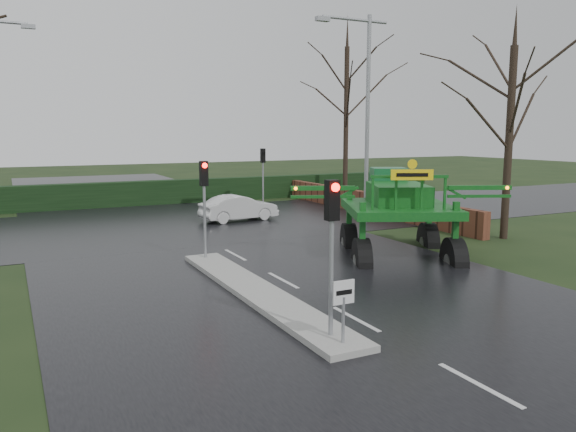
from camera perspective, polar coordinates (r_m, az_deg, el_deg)
name	(u,v)px	position (r m, az deg, el deg)	size (l,w,h in m)	color
ground	(355,320)	(13.93, 6.85, -10.42)	(140.00, 140.00, 0.00)	black
road_main	(217,246)	(22.65, -7.23, -3.00)	(14.00, 80.00, 0.02)	black
road_cross	(176,224)	(28.30, -11.28, -0.78)	(80.00, 12.00, 0.02)	black
median_island	(257,292)	(15.83, -3.19, -7.70)	(1.20, 10.00, 0.16)	gray
hedge_row	(141,193)	(35.91, -14.71, 2.25)	(44.00, 0.90, 1.50)	black
brick_wall	(355,200)	(32.55, 6.81, 1.58)	(0.40, 20.00, 1.20)	#592D1E
keep_left_sign	(343,301)	(11.73, 5.66, -8.62)	(0.50, 0.07, 1.35)	gray
traffic_signal_near	(332,224)	(11.79, 4.49, -0.86)	(0.26, 0.33, 3.52)	gray
traffic_signal_mid	(204,188)	(19.50, -8.52, 2.80)	(0.26, 0.33, 3.52)	gray
traffic_signal_far	(263,164)	(33.96, -2.57, 5.29)	(0.26, 0.33, 3.52)	gray
street_light_right	(363,101)	(27.75, 7.58, 11.53)	(3.85, 0.30, 10.00)	gray
tree_right_near	(510,115)	(25.34, 21.67, 9.50)	(5.60, 5.60, 9.64)	black
tree_right_far	(346,101)	(37.92, 5.95, 11.50)	(7.00, 7.00, 12.05)	black
crop_sprayer	(362,202)	(19.45, 7.51, 1.43)	(7.38, 6.10, 4.50)	black
white_sedan	(239,221)	(28.83, -5.00, -0.49)	(1.39, 3.98, 1.31)	silver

